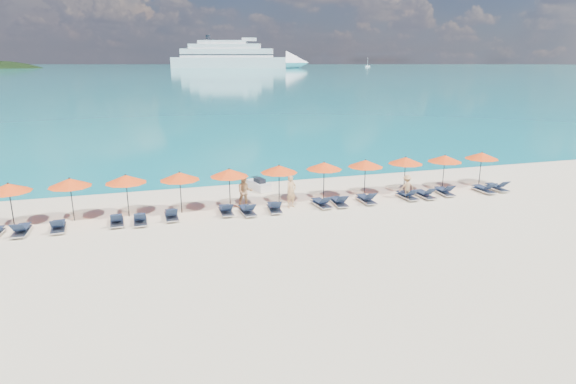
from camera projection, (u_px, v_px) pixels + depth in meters
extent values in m
plane|color=beige|center=(306.00, 232.00, 22.87)|extent=(1400.00, 1400.00, 0.00)
cube|color=#1FA9B2|center=(144.00, 67.00, 632.33)|extent=(1600.00, 1300.00, 0.01)
ellipsoid|color=black|center=(0.00, 102.00, 507.52)|extent=(162.00, 126.00, 85.50)
cube|color=white|center=(229.00, 63.00, 512.15)|extent=(121.61, 60.73, 11.01)
cone|color=white|center=(297.00, 63.00, 509.11)|extent=(30.86, 30.86, 24.22)
cube|color=white|center=(227.00, 53.00, 509.63)|extent=(97.65, 49.62, 8.81)
cube|color=white|center=(225.00, 47.00, 507.97)|extent=(76.34, 40.36, 5.51)
cube|color=white|center=(223.00, 42.00, 506.90)|extent=(52.38, 29.25, 3.85)
cube|color=black|center=(227.00, 55.00, 510.06)|extent=(98.87, 50.23, 0.99)
cube|color=black|center=(227.00, 51.00, 509.04)|extent=(96.44, 49.02, 0.99)
cylinder|color=black|center=(208.00, 38.00, 506.37)|extent=(4.84, 4.84, 6.06)
cube|color=white|center=(250.00, 67.00, 529.93)|extent=(5.21, 1.74, 1.39)
cylinder|color=white|center=(250.00, 63.00, 528.73)|extent=(0.31, 0.31, 8.68)
cube|color=white|center=(367.00, 66.00, 593.76)|extent=(6.16, 2.05, 1.64)
cylinder|color=white|center=(368.00, 62.00, 592.35)|extent=(0.37, 0.37, 10.27)
cube|color=silver|center=(258.00, 185.00, 30.41)|extent=(1.26, 2.19, 0.47)
cube|color=black|center=(260.00, 181.00, 30.18)|extent=(0.63, 0.94, 0.30)
cylinder|color=black|center=(255.00, 176.00, 30.72)|extent=(0.47, 0.17, 0.05)
imported|color=tan|center=(291.00, 192.00, 26.51)|extent=(0.78, 0.66, 1.82)
imported|color=tan|center=(245.00, 192.00, 26.47)|extent=(0.92, 0.58, 1.82)
imported|color=tan|center=(407.00, 187.00, 28.30)|extent=(0.93, 0.46, 1.42)
cylinder|color=black|center=(11.00, 206.00, 23.23)|extent=(0.05, 0.05, 2.20)
cone|color=#FF4B14|center=(8.00, 188.00, 22.98)|extent=(2.10, 2.10, 0.42)
sphere|color=black|center=(8.00, 183.00, 22.93)|extent=(0.08, 0.08, 0.08)
cylinder|color=black|center=(72.00, 200.00, 24.21)|extent=(0.05, 0.05, 2.20)
cone|color=#FF4B14|center=(70.00, 182.00, 23.96)|extent=(2.10, 2.10, 0.42)
sphere|color=black|center=(69.00, 178.00, 23.90)|extent=(0.08, 0.08, 0.08)
cylinder|color=black|center=(127.00, 196.00, 24.92)|extent=(0.05, 0.05, 2.20)
cone|color=#FF4B14|center=(126.00, 179.00, 24.68)|extent=(2.10, 2.10, 0.42)
sphere|color=black|center=(125.00, 175.00, 24.62)|extent=(0.08, 0.08, 0.08)
cylinder|color=black|center=(181.00, 193.00, 25.51)|extent=(0.05, 0.05, 2.20)
cone|color=#FF4B14|center=(180.00, 176.00, 25.27)|extent=(2.10, 2.10, 0.42)
sphere|color=black|center=(179.00, 172.00, 25.21)|extent=(0.08, 0.08, 0.08)
cylinder|color=black|center=(230.00, 189.00, 26.30)|extent=(0.05, 0.05, 2.20)
cone|color=#FF4B14|center=(229.00, 173.00, 26.06)|extent=(2.10, 2.10, 0.42)
sphere|color=black|center=(229.00, 169.00, 26.00)|extent=(0.08, 0.08, 0.08)
cylinder|color=black|center=(279.00, 185.00, 27.19)|extent=(0.05, 0.05, 2.20)
cone|color=#FF4B14|center=(279.00, 169.00, 26.94)|extent=(2.10, 2.10, 0.42)
sphere|color=black|center=(279.00, 165.00, 26.89)|extent=(0.08, 0.08, 0.08)
cylinder|color=black|center=(324.00, 181.00, 27.99)|extent=(0.05, 0.05, 2.20)
cone|color=#FF4B14|center=(324.00, 166.00, 27.75)|extent=(2.10, 2.10, 0.42)
sphere|color=black|center=(324.00, 162.00, 27.69)|extent=(0.08, 0.08, 0.08)
cylinder|color=black|center=(365.00, 178.00, 28.65)|extent=(0.05, 0.05, 2.20)
cone|color=#FF4B14|center=(366.00, 163.00, 28.41)|extent=(2.10, 2.10, 0.42)
sphere|color=black|center=(366.00, 160.00, 28.35)|extent=(0.08, 0.08, 0.08)
cylinder|color=black|center=(405.00, 175.00, 29.48)|extent=(0.05, 0.05, 2.20)
cone|color=#FF4B14|center=(406.00, 160.00, 29.24)|extent=(2.10, 2.10, 0.42)
sphere|color=black|center=(406.00, 157.00, 29.18)|extent=(0.08, 0.08, 0.08)
cylinder|color=black|center=(444.00, 173.00, 30.06)|extent=(0.05, 0.05, 2.20)
cone|color=#FF4B14|center=(445.00, 158.00, 29.82)|extent=(2.10, 2.10, 0.42)
sphere|color=black|center=(445.00, 155.00, 29.76)|extent=(0.08, 0.08, 0.08)
cylinder|color=black|center=(480.00, 170.00, 30.95)|extent=(0.05, 0.05, 2.20)
cone|color=#FF4B14|center=(482.00, 156.00, 30.71)|extent=(2.10, 2.10, 0.42)
sphere|color=black|center=(482.00, 152.00, 30.65)|extent=(0.08, 0.08, 0.08)
cube|color=silver|center=(22.00, 232.00, 22.55)|extent=(0.65, 1.71, 0.06)
cube|color=#192741|center=(22.00, 227.00, 22.74)|extent=(0.57, 1.11, 0.04)
cube|color=#192741|center=(17.00, 227.00, 21.94)|extent=(0.56, 0.55, 0.43)
cube|color=silver|center=(58.00, 228.00, 23.04)|extent=(0.75, 1.74, 0.06)
cube|color=#192741|center=(58.00, 223.00, 23.22)|extent=(0.63, 1.14, 0.04)
cube|color=#192741|center=(56.00, 223.00, 22.44)|extent=(0.59, 0.58, 0.43)
cube|color=silver|center=(117.00, 222.00, 23.90)|extent=(0.70, 1.73, 0.06)
cube|color=#192741|center=(117.00, 217.00, 24.08)|extent=(0.60, 1.13, 0.04)
cube|color=#192741|center=(116.00, 217.00, 23.29)|extent=(0.58, 0.56, 0.43)
cube|color=silver|center=(140.00, 221.00, 24.03)|extent=(0.64, 1.71, 0.06)
cube|color=#192741|center=(140.00, 216.00, 24.22)|extent=(0.56, 1.11, 0.04)
cube|color=#192741|center=(140.00, 217.00, 23.42)|extent=(0.56, 0.54, 0.43)
cube|color=silver|center=(172.00, 216.00, 24.74)|extent=(0.65, 1.71, 0.06)
cube|color=#192741|center=(171.00, 212.00, 24.92)|extent=(0.57, 1.11, 0.04)
cube|color=#192741|center=(172.00, 212.00, 24.12)|extent=(0.56, 0.55, 0.43)
cube|color=silver|center=(226.00, 212.00, 25.53)|extent=(0.65, 1.71, 0.06)
cube|color=#192741|center=(225.00, 207.00, 25.72)|extent=(0.57, 1.11, 0.04)
cube|color=#192741|center=(227.00, 207.00, 24.91)|extent=(0.56, 0.55, 0.43)
cube|color=silver|center=(247.00, 212.00, 25.50)|extent=(0.72, 1.74, 0.06)
cube|color=#192741|center=(246.00, 208.00, 25.68)|extent=(0.62, 1.13, 0.04)
cube|color=#192741|center=(250.00, 207.00, 24.89)|extent=(0.58, 0.57, 0.43)
cube|color=silver|center=(274.00, 209.00, 25.99)|extent=(0.78, 1.75, 0.06)
cube|color=#192741|center=(274.00, 205.00, 26.19)|extent=(0.65, 1.15, 0.04)
cube|color=#192741|center=(276.00, 205.00, 25.37)|extent=(0.60, 0.59, 0.43)
cube|color=silver|center=(321.00, 204.00, 26.81)|extent=(0.77, 1.75, 0.06)
cube|color=#192741|center=(320.00, 200.00, 26.99)|extent=(0.65, 1.15, 0.04)
cube|color=#192741|center=(326.00, 200.00, 26.21)|extent=(0.60, 0.59, 0.43)
cube|color=silver|center=(339.00, 203.00, 27.07)|extent=(0.72, 1.74, 0.06)
cube|color=#192741|center=(338.00, 199.00, 27.26)|extent=(0.62, 1.13, 0.04)
cube|color=#192741|center=(342.00, 199.00, 26.44)|extent=(0.58, 0.57, 0.43)
cube|color=silver|center=(366.00, 200.00, 27.58)|extent=(0.62, 1.70, 0.06)
cube|color=#192741|center=(364.00, 197.00, 27.77)|extent=(0.55, 1.10, 0.04)
cube|color=#192741|center=(371.00, 196.00, 26.96)|extent=(0.55, 0.54, 0.43)
cube|color=silver|center=(407.00, 197.00, 28.34)|extent=(0.71, 1.73, 0.06)
cube|color=#192741|center=(405.00, 193.00, 28.52)|extent=(0.61, 1.13, 0.04)
cube|color=#192741|center=(413.00, 192.00, 27.73)|extent=(0.58, 0.57, 0.43)
cube|color=silver|center=(424.00, 195.00, 28.58)|extent=(0.65, 1.71, 0.06)
cube|color=#192741|center=(422.00, 192.00, 28.77)|extent=(0.57, 1.11, 0.04)
cube|color=#192741|center=(430.00, 191.00, 27.97)|extent=(0.56, 0.55, 0.43)
cube|color=silver|center=(444.00, 193.00, 29.22)|extent=(0.77, 1.75, 0.06)
cube|color=#192741|center=(442.00, 189.00, 29.42)|extent=(0.65, 1.15, 0.04)
cube|color=#192741|center=(449.00, 188.00, 28.59)|extent=(0.60, 0.59, 0.43)
cube|color=silver|center=(484.00, 190.00, 29.75)|extent=(0.66, 1.71, 0.06)
cube|color=#192741|center=(481.00, 187.00, 29.94)|extent=(0.57, 1.11, 0.04)
cube|color=#192741|center=(491.00, 186.00, 29.14)|extent=(0.56, 0.55, 0.43)
cube|color=silver|center=(497.00, 188.00, 30.18)|extent=(0.65, 1.71, 0.06)
cube|color=#192741|center=(494.00, 185.00, 30.37)|extent=(0.57, 1.11, 0.04)
cube|color=#192741|center=(504.00, 184.00, 29.56)|extent=(0.56, 0.55, 0.43)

